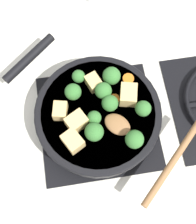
# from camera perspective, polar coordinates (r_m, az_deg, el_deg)

# --- Properties ---
(ground_plane) EXTENTS (2.40, 2.40, 0.00)m
(ground_plane) POSITION_cam_1_polar(r_m,az_deg,el_deg) (0.85, -0.00, -1.88)
(ground_plane) COLOR silver
(front_burner_grate) EXTENTS (0.31, 0.31, 0.03)m
(front_burner_grate) POSITION_cam_1_polar(r_m,az_deg,el_deg) (0.83, -0.00, -1.63)
(front_burner_grate) COLOR black
(front_burner_grate) RESTS_ON ground_plane
(skillet_pan) EXTENTS (0.41, 0.39, 0.06)m
(skillet_pan) POSITION_cam_1_polar(r_m,az_deg,el_deg) (0.79, -0.13, -0.49)
(skillet_pan) COLOR black
(skillet_pan) RESTS_ON front_burner_grate
(wooden_spoon) EXTENTS (0.24, 0.24, 0.02)m
(wooden_spoon) POSITION_cam_1_polar(r_m,az_deg,el_deg) (0.75, 9.25, -6.13)
(wooden_spoon) COLOR olive
(wooden_spoon) RESTS_ON skillet_pan
(tofu_cube_center_large) EXTENTS (0.06, 0.06, 0.04)m
(tofu_cube_center_large) POSITION_cam_1_polar(r_m,az_deg,el_deg) (0.73, -4.63, -5.33)
(tofu_cube_center_large) COLOR #DBB770
(tofu_cube_center_large) RESTS_ON skillet_pan
(tofu_cube_near_handle) EXTENTS (0.05, 0.04, 0.03)m
(tofu_cube_near_handle) POSITION_cam_1_polar(r_m,az_deg,el_deg) (0.76, -6.91, 0.20)
(tofu_cube_near_handle) COLOR #DBB770
(tofu_cube_near_handle) RESTS_ON skillet_pan
(tofu_cube_east_chunk) EXTENTS (0.05, 0.04, 0.03)m
(tofu_cube_east_chunk) POSITION_cam_1_polar(r_m,az_deg,el_deg) (0.78, -1.02, 5.41)
(tofu_cube_east_chunk) COLOR #DBB770
(tofu_cube_east_chunk) RESTS_ON skillet_pan
(tofu_cube_west_chunk) EXTENTS (0.06, 0.06, 0.04)m
(tofu_cube_west_chunk) POSITION_cam_1_polar(r_m,az_deg,el_deg) (0.74, -3.94, -1.79)
(tofu_cube_west_chunk) COLOR #DBB770
(tofu_cube_west_chunk) RESTS_ON skillet_pan
(tofu_cube_back_piece) EXTENTS (0.06, 0.05, 0.04)m
(tofu_cube_back_piece) POSITION_cam_1_polar(r_m,az_deg,el_deg) (0.77, 5.56, 3.14)
(tofu_cube_back_piece) COLOR #DBB770
(tofu_cube_back_piece) RESTS_ON skillet_pan
(broccoli_floret_near_spoon) EXTENTS (0.05, 0.05, 0.05)m
(broccoli_floret_near_spoon) POSITION_cam_1_polar(r_m,az_deg,el_deg) (0.72, -0.71, -3.66)
(broccoli_floret_near_spoon) COLOR #709956
(broccoli_floret_near_spoon) RESTS_ON skillet_pan
(broccoli_floret_center_top) EXTENTS (0.04, 0.04, 0.05)m
(broccoli_floret_center_top) POSITION_cam_1_polar(r_m,az_deg,el_deg) (0.76, -4.59, 3.68)
(broccoli_floret_center_top) COLOR #709956
(broccoli_floret_center_top) RESTS_ON skillet_pan
(broccoli_floret_east_rim) EXTENTS (0.04, 0.04, 0.05)m
(broccoli_floret_east_rim) POSITION_cam_1_polar(r_m,az_deg,el_deg) (0.75, 2.20, 1.61)
(broccoli_floret_east_rim) COLOR #709956
(broccoli_floret_east_rim) RESTS_ON skillet_pan
(broccoli_floret_west_rim) EXTENTS (0.05, 0.05, 0.05)m
(broccoli_floret_west_rim) POSITION_cam_1_polar(r_m,az_deg,el_deg) (0.78, 2.49, 6.61)
(broccoli_floret_west_rim) COLOR #709956
(broccoli_floret_west_rim) RESTS_ON skillet_pan
(broccoli_floret_north_edge) EXTENTS (0.04, 0.04, 0.05)m
(broccoli_floret_north_edge) POSITION_cam_1_polar(r_m,az_deg,el_deg) (0.76, 0.97, 3.91)
(broccoli_floret_north_edge) COLOR #709956
(broccoli_floret_north_edge) RESTS_ON skillet_pan
(broccoli_floret_south_cluster) EXTENTS (0.03, 0.03, 0.04)m
(broccoli_floret_south_cluster) POSITION_cam_1_polar(r_m,az_deg,el_deg) (0.78, -3.59, 6.49)
(broccoli_floret_south_cluster) COLOR #709956
(broccoli_floret_south_cluster) RESTS_ON skillet_pan
(broccoli_floret_mid_floret) EXTENTS (0.04, 0.04, 0.05)m
(broccoli_floret_mid_floret) POSITION_cam_1_polar(r_m,az_deg,el_deg) (0.75, 8.25, 0.62)
(broccoli_floret_mid_floret) COLOR #709956
(broccoli_floret_mid_floret) RESTS_ON skillet_pan
(broccoli_floret_small_inner) EXTENTS (0.03, 0.03, 0.04)m
(broccoli_floret_small_inner) POSITION_cam_1_polar(r_m,az_deg,el_deg) (0.74, -0.69, -1.07)
(broccoli_floret_small_inner) COLOR #709956
(broccoli_floret_small_inner) RESTS_ON skillet_pan
(broccoli_floret_tall_stem) EXTENTS (0.04, 0.04, 0.05)m
(broccoli_floret_tall_stem) POSITION_cam_1_polar(r_m,az_deg,el_deg) (0.72, 6.69, -4.99)
(broccoli_floret_tall_stem) COLOR #709956
(broccoli_floret_tall_stem) RESTS_ON skillet_pan
(carrot_slice_orange_thin) EXTENTS (0.03, 0.03, 0.01)m
(carrot_slice_orange_thin) POSITION_cam_1_polar(r_m,az_deg,el_deg) (0.78, 3.02, 2.38)
(carrot_slice_orange_thin) COLOR orange
(carrot_slice_orange_thin) RESTS_ON skillet_pan
(carrot_slice_near_center) EXTENTS (0.03, 0.03, 0.01)m
(carrot_slice_near_center) POSITION_cam_1_polar(r_m,az_deg,el_deg) (0.81, 5.55, 6.09)
(carrot_slice_near_center) COLOR orange
(carrot_slice_near_center) RESTS_ON skillet_pan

